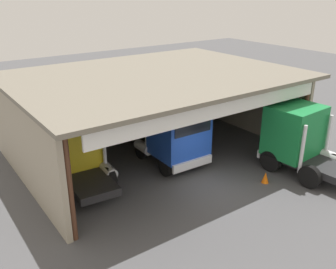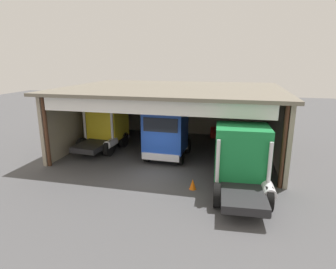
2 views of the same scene
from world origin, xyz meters
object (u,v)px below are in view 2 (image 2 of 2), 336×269
truck_green_yard_outside (242,160)px  oil_drum (214,133)px  truck_yellow_center_right_bay (106,126)px  tool_cart (223,132)px  truck_blue_center_left_bay (166,132)px  traffic_cone (193,184)px

truck_green_yard_outside → oil_drum: bearing=98.1°
truck_yellow_center_right_bay → truck_green_yard_outside: 11.28m
tool_cart → oil_drum: bearing=-154.8°
tool_cart → truck_yellow_center_right_bay: bearing=-147.9°
truck_green_yard_outside → tool_cart: truck_green_yard_outside is taller
truck_yellow_center_right_bay → truck_blue_center_left_bay: bearing=-10.5°
oil_drum → tool_cart: size_ratio=0.91×
truck_blue_center_left_bay → oil_drum: truck_blue_center_left_bay is taller
truck_green_yard_outside → oil_drum: (-2.16, 10.43, -1.36)m
oil_drum → truck_green_yard_outside: bearing=-78.3°
truck_green_yard_outside → tool_cart: 10.96m
truck_green_yard_outside → traffic_cone: truck_green_yard_outside is taller
truck_green_yard_outside → traffic_cone: size_ratio=8.71×
truck_green_yard_outside → truck_yellow_center_right_bay: bearing=147.4°
truck_blue_center_left_bay → truck_green_yard_outside: bearing=140.9°
truck_yellow_center_right_bay → truck_blue_center_left_bay: (5.03, -1.33, 0.14)m
truck_yellow_center_right_bay → oil_drum: size_ratio=5.56×
truck_yellow_center_right_bay → oil_drum: truck_yellow_center_right_bay is taller
truck_blue_center_left_bay → oil_drum: 6.98m
truck_yellow_center_right_bay → truck_green_yard_outside: truck_green_yard_outside is taller
truck_yellow_center_right_bay → tool_cart: (8.47, 5.32, -1.26)m
truck_green_yard_outside → traffic_cone: bearing=178.2°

